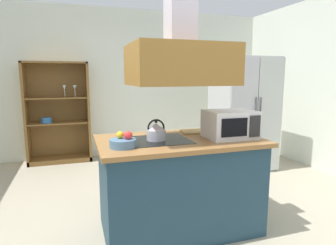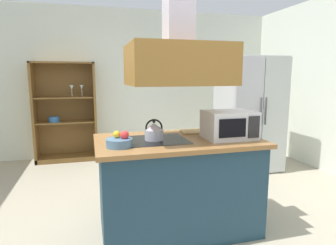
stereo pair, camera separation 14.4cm
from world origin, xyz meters
name	(u,v)px [view 2 (the right image)]	position (x,y,z in m)	size (l,w,h in m)	color
ground_plane	(157,230)	(0.00, 0.00, 0.00)	(7.80, 7.80, 0.00)	#A29882
wall_back	(120,83)	(0.00, 3.00, 1.35)	(6.00, 0.12, 2.70)	silver
kitchen_island	(178,184)	(0.21, 0.00, 0.45)	(1.53, 0.89, 0.90)	#1E3B4D
range_hood	(178,51)	(0.21, 0.00, 1.71)	(0.90, 0.70, 1.30)	olive
refrigerator	(249,114)	(1.85, 1.49, 0.89)	(0.90, 0.78, 1.78)	silver
dish_cabinet	(66,118)	(-0.99, 2.78, 0.76)	(1.04, 0.40, 1.72)	brown
kettle	(154,131)	(-0.02, 0.00, 0.98)	(0.17, 0.17, 0.19)	#B1B7C8
cutting_board	(198,131)	(0.50, 0.25, 0.91)	(0.34, 0.24, 0.02)	tan
microwave	(229,125)	(0.68, -0.10, 1.03)	(0.46, 0.35, 0.26)	silver
fruit_bowl	(120,142)	(-0.35, -0.17, 0.94)	(0.22, 0.22, 0.14)	#4C7299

